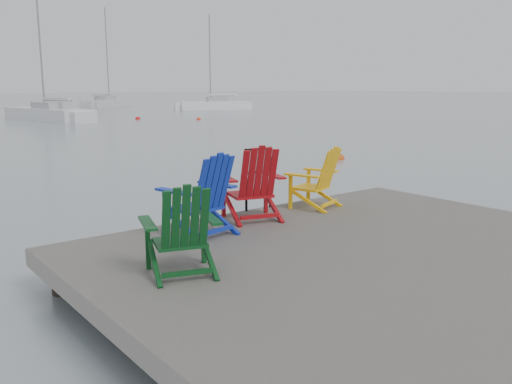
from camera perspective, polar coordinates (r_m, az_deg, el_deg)
ground at (r=6.21m, az=12.74°, el=-10.57°), size 400.00×400.00×0.00m
dock at (r=6.09m, az=12.88°, el=-7.53°), size 6.00×5.00×1.40m
handrail at (r=7.81m, az=0.25°, el=2.08°), size 0.48×0.04×0.90m
chair_green at (r=5.11m, az=-7.81°, el=-3.92°), size 0.84×0.80×0.89m
chair_blue at (r=6.44m, az=-5.61°, el=-0.29°), size 0.88×0.83×0.99m
chair_red at (r=7.16m, az=-0.28°, el=0.95°), size 0.93×0.89×1.00m
chair_yellow at (r=7.96m, az=6.50°, el=1.52°), size 0.85×0.81×0.89m
sailboat_near at (r=39.62m, az=-21.00°, el=7.58°), size 3.62×8.81×11.80m
sailboat_mid at (r=64.24m, az=-15.36°, el=8.97°), size 7.63×6.53×11.12m
sailboat_far at (r=54.29m, az=-4.43°, el=9.02°), size 6.75×3.96×9.32m
buoy_a at (r=17.35m, az=8.75°, el=3.45°), size 0.34×0.34×0.34m
buoy_c at (r=37.83m, az=-6.05°, el=7.58°), size 0.32×0.32×0.32m
buoy_d at (r=39.02m, az=-12.34°, el=7.49°), size 0.37×0.37×0.37m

